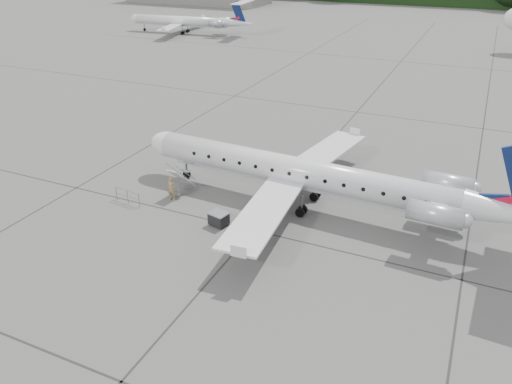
% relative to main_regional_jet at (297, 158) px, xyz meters
% --- Properties ---
extents(ground, '(320.00, 320.00, 0.00)m').
position_rel_main_regional_jet_xyz_m(ground, '(2.42, -7.96, -3.53)').
color(ground, '#555553').
rests_on(ground, ground).
extents(main_regional_jet, '(28.50, 21.21, 7.06)m').
position_rel_main_regional_jet_xyz_m(main_regional_jet, '(0.00, 0.00, 0.00)').
color(main_regional_jet, silver).
rests_on(main_regional_jet, ground).
extents(airstair, '(0.97, 2.36, 2.21)m').
position_rel_main_regional_jet_xyz_m(airstair, '(-8.23, -1.77, -2.42)').
color(airstair, silver).
rests_on(airstair, ground).
extents(passenger, '(0.69, 0.49, 1.79)m').
position_rel_main_regional_jet_xyz_m(passenger, '(-8.30, -3.08, -2.63)').
color(passenger, '#92714F').
rests_on(passenger, ground).
extents(safety_railing, '(2.19, 0.35, 1.00)m').
position_rel_main_regional_jet_xyz_m(safety_railing, '(-10.89, -4.80, -3.03)').
color(safety_railing, gray).
rests_on(safety_railing, ground).
extents(baggage_cart, '(1.32, 1.15, 0.99)m').
position_rel_main_regional_jet_xyz_m(baggage_cart, '(-3.56, -4.84, -3.03)').
color(baggage_cart, black).
rests_on(baggage_cart, ground).
extents(bg_regional_left, '(25.85, 19.81, 6.34)m').
position_rel_main_regional_jet_xyz_m(bg_regional_left, '(-44.99, 56.74, -0.36)').
color(bg_regional_left, silver).
rests_on(bg_regional_left, ground).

